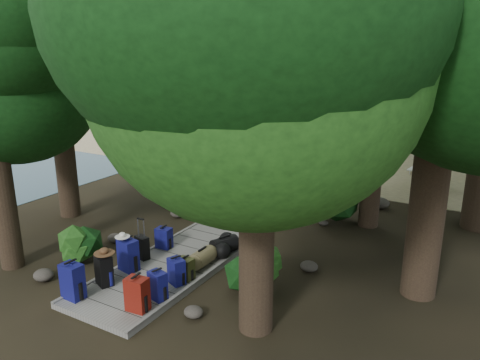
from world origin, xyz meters
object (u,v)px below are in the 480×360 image
Objects in this scene: backpack_left_b at (104,269)px; backpack_right_a at (137,293)px; backpack_right_d at (186,267)px; kayak at (290,147)px; backpack_left_a at (72,279)px; duffel_right_black at (225,245)px; backpack_right_c at (176,270)px; suitcase_on_boardwalk at (142,247)px; backpack_left_d at (164,237)px; sun_lounger at (418,166)px; backpack_left_c at (128,253)px; lone_suitcase_on_sand at (339,160)px; duffel_right_khaki at (202,257)px; backpack_right_b at (158,284)px.

backpack_right_a reaches higher than backpack_left_b.
kayak is at bearing 109.69° from backpack_right_d.
backpack_right_d is at bearing 83.05° from backpack_right_a.
backpack_left_a is 1.25× the size of duffel_right_black.
duffel_right_black is (0.09, 1.78, -0.10)m from backpack_right_c.
backpack_left_b is at bearing -67.00° from suitcase_on_boardwalk.
backpack_left_a reaches higher than backpack_right_c.
backpack_left_d is 11.73m from sun_lounger.
backpack_right_a is at bearing -29.98° from backpack_left_c.
backpack_left_d is at bearing 102.11° from suitcase_on_boardwalk.
lone_suitcase_on_sand is at bearing 107.95° from backpack_left_b.
duffel_right_khaki is (1.38, -0.33, -0.09)m from backpack_left_d.
backpack_left_a is 2.29m from backpack_right_d.
backpack_right_a is 1.19× the size of backpack_right_c.
backpack_right_b reaches higher than lone_suitcase_on_sand.
backpack_left_a reaches higher than lone_suitcase_on_sand.
backpack_left_d reaches higher than lone_suitcase_on_sand.
suitcase_on_boardwalk reaches higher than duffel_right_khaki.
backpack_right_c is 0.36× the size of sun_lounger.
backpack_left_c reaches higher than backpack_left_d.
backpack_left_c reaches higher than suitcase_on_boardwalk.
backpack_right_a reaches higher than duffel_right_khaki.
backpack_left_c is 1.24× the size of backpack_right_b.
kayak is at bearing 100.33° from backpack_left_a.
backpack_right_a is at bearing -102.02° from lone_suitcase_on_sand.
backpack_right_a is at bearing -67.22° from backpack_right_c.
backpack_left_d is at bearing 115.31° from backpack_left_b.
lone_suitcase_on_sand is at bearing -154.64° from sun_lounger.
sun_lounger is (2.63, 10.51, -0.03)m from duffel_right_black.
sun_lounger reaches higher than duffel_right_khaki.
backpack_right_d reaches higher than sun_lounger.
backpack_right_a is at bearing -65.62° from backpack_left_d.
backpack_right_b is at bearing 77.42° from backpack_right_a.
backpack_right_c is at bearing -70.18° from duffel_right_black.
backpack_right_a is (1.37, -2.49, 0.08)m from backpack_left_d.
lone_suitcase_on_sand is (-0.25, 12.55, -0.14)m from backpack_right_a.
duffel_right_khaki is (-0.04, 0.70, -0.07)m from backpack_right_d.
backpack_right_b is 13.24m from sun_lounger.
backpack_right_b is 2.46m from duffel_right_black.
backpack_left_a is 1.55× the size of backpack_right_d.
sun_lounger is at bearing 95.75° from backpack_left_b.
backpack_right_d is 0.95× the size of suitcase_on_boardwalk.
lone_suitcase_on_sand is at bearing 79.17° from backpack_left_d.
backpack_left_b is 1.34m from backpack_right_a.
lone_suitcase_on_sand is (-0.30, 11.10, -0.03)m from backpack_right_d.
kayak is at bearing 176.74° from sun_lounger.
duffel_right_khaki is at bearing 32.17° from suitcase_on_boardwalk.
backpack_right_a is at bearing -90.57° from duffel_right_khaki.
backpack_right_a is at bearing 14.67° from backpack_left_a.
backpack_right_b is 0.98× the size of lone_suitcase_on_sand.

